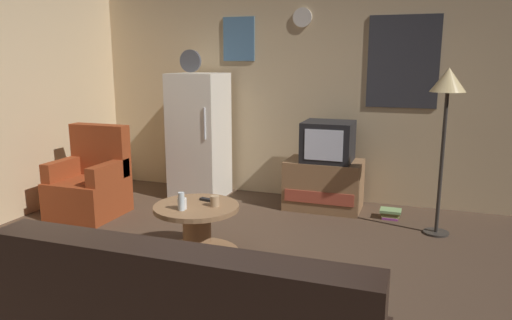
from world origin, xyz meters
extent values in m
plane|color=#4C3828|center=(0.00, 0.00, 0.00)|extent=(12.00, 12.00, 0.00)
cube|color=#D1B284|center=(0.00, 2.45, 1.34)|extent=(5.20, 0.10, 2.67)
cube|color=#333338|center=(1.26, 2.39, 1.63)|extent=(0.76, 0.02, 1.00)
cube|color=teal|center=(-0.67, 2.39, 1.90)|extent=(0.40, 0.02, 0.52)
cylinder|color=silver|center=(0.12, 2.39, 2.13)|extent=(0.22, 0.03, 0.22)
cube|color=silver|center=(-1.03, 1.99, 0.75)|extent=(0.60, 0.60, 1.50)
cylinder|color=silver|center=(-0.81, 1.69, 0.95)|extent=(0.02, 0.02, 0.36)
cylinder|color=#4C4C51|center=(-1.08, 1.91, 1.64)|extent=(0.26, 0.04, 0.26)
cube|color=#8E6642|center=(0.50, 2.00, 0.28)|extent=(0.84, 0.52, 0.55)
cube|color=#AD4733|center=(0.50, 1.74, 0.19)|extent=(0.76, 0.01, 0.13)
cube|color=black|center=(0.54, 2.00, 0.77)|extent=(0.54, 0.50, 0.44)
cube|color=silver|center=(0.54, 1.75, 0.77)|extent=(0.41, 0.01, 0.33)
cylinder|color=#332D28|center=(1.71, 1.56, 0.01)|extent=(0.24, 0.24, 0.02)
cylinder|color=#332D28|center=(1.71, 1.56, 0.70)|extent=(0.04, 0.04, 1.40)
cone|color=#F2D18C|center=(1.71, 1.56, 1.48)|extent=(0.32, 0.32, 0.22)
cylinder|color=#8E6642|center=(-0.24, 0.28, 0.02)|extent=(0.72, 0.72, 0.04)
cylinder|color=#8E6642|center=(-0.24, 0.28, 0.23)|extent=(0.24, 0.24, 0.42)
cylinder|color=#8E6642|center=(-0.24, 0.28, 0.44)|extent=(0.72, 0.72, 0.04)
cylinder|color=silver|center=(-0.29, 0.12, 0.54)|extent=(0.05, 0.05, 0.15)
cylinder|color=silver|center=(-0.30, 0.16, 0.51)|extent=(0.08, 0.08, 0.09)
cylinder|color=tan|center=(-0.08, 0.31, 0.51)|extent=(0.08, 0.08, 0.09)
cube|color=black|center=(-0.19, 0.42, 0.47)|extent=(0.16, 0.08, 0.02)
cube|color=maroon|center=(-1.84, 0.91, 0.20)|extent=(0.68, 0.68, 0.40)
cube|color=maroon|center=(-1.84, 1.17, 0.68)|extent=(0.68, 0.16, 0.56)
cube|color=maroon|center=(-2.12, 0.91, 0.50)|extent=(0.12, 0.60, 0.20)
cube|color=maroon|center=(-1.56, 0.91, 0.50)|extent=(0.12, 0.60, 0.20)
cube|color=black|center=(0.59, -1.60, 0.66)|extent=(1.70, 0.20, 0.52)
cube|color=#A4459D|center=(1.25, 1.88, 0.01)|extent=(0.16, 0.16, 0.02)
cube|color=#A2BC57|center=(1.25, 1.88, 0.03)|extent=(0.18, 0.14, 0.02)
cube|color=#968A50|center=(1.25, 1.88, 0.06)|extent=(0.20, 0.13, 0.03)
cube|color=#81A968|center=(1.25, 1.88, 0.09)|extent=(0.22, 0.17, 0.03)
camera|label=1|loc=(1.52, -3.21, 1.67)|focal=33.79mm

